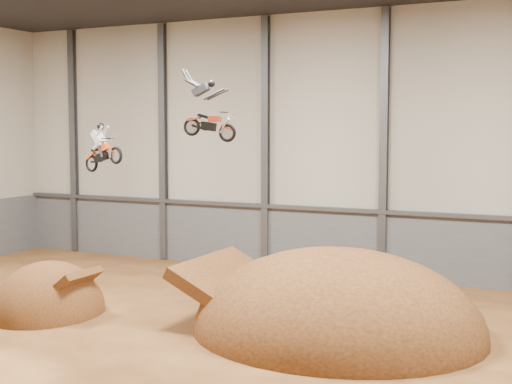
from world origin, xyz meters
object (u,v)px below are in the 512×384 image
takeoff_ramp (48,314)px  fmx_rider_a (105,143)px  landing_ramp (337,333)px  fmx_rider_b (208,106)px

takeoff_ramp → fmx_rider_a: bearing=66.7°
landing_ramp → fmx_rider_a: 13.04m
landing_ramp → fmx_rider_b: (-4.44, -2.04, 8.68)m
fmx_rider_a → landing_ramp: bearing=10.8°
fmx_rider_a → fmx_rider_b: (6.43, -2.15, 1.49)m
takeoff_ramp → fmx_rider_a: 7.73m
fmx_rider_b → landing_ramp: bearing=20.3°
fmx_rider_b → takeoff_ramp: bearing=179.0°
takeoff_ramp → fmx_rider_a: (1.13, 2.61, 7.18)m
fmx_rider_a → fmx_rider_b: bearing=-7.1°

